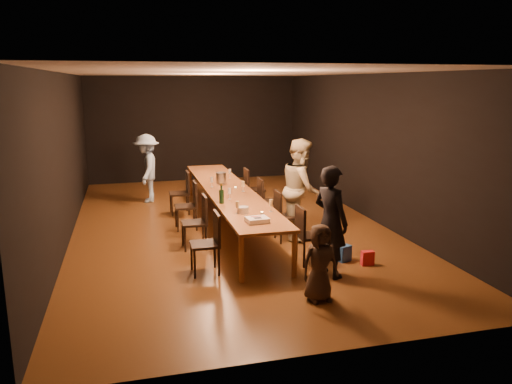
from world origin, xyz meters
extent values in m
plane|color=#4A2A12|center=(0.00, 0.00, 0.00)|extent=(10.00, 10.00, 0.00)
cube|color=black|center=(0.00, 5.00, 1.50)|extent=(6.00, 0.04, 3.00)
cube|color=black|center=(0.00, -5.00, 1.50)|extent=(6.00, 0.04, 3.00)
cube|color=black|center=(-3.00, 0.00, 1.50)|extent=(0.04, 10.00, 3.00)
cube|color=black|center=(3.00, 0.00, 1.50)|extent=(0.04, 10.00, 3.00)
cube|color=silver|center=(0.00, 0.00, 3.00)|extent=(6.00, 10.00, 0.04)
cube|color=brown|center=(0.00, 0.00, 0.72)|extent=(0.90, 6.00, 0.05)
cylinder|color=brown|center=(-0.40, -2.90, 0.35)|extent=(0.08, 0.08, 0.70)
cylinder|color=brown|center=(0.40, -2.90, 0.35)|extent=(0.08, 0.08, 0.70)
cylinder|color=brown|center=(-0.40, 2.90, 0.35)|extent=(0.08, 0.08, 0.70)
cylinder|color=brown|center=(0.40, 2.90, 0.35)|extent=(0.08, 0.08, 0.70)
imported|color=black|center=(0.93, -2.96, 0.83)|extent=(0.62, 0.72, 1.67)
imported|color=beige|center=(1.15, -1.06, 0.92)|extent=(0.93, 1.06, 1.84)
imported|color=#8DB0DA|center=(-1.46, 2.53, 0.81)|extent=(0.73, 1.12, 1.63)
imported|color=#3E2E22|center=(0.46, -3.74, 0.52)|extent=(0.54, 0.38, 1.04)
cube|color=red|center=(1.68, -2.72, 0.12)|extent=(0.20, 0.12, 0.23)
cube|color=#2652A4|center=(1.40, -2.46, 0.13)|extent=(0.25, 0.21, 0.26)
cube|color=white|center=(-0.05, -2.45, 0.79)|extent=(0.35, 0.29, 0.08)
cube|color=black|center=(-0.05, -2.48, 0.83)|extent=(0.12, 0.10, 0.00)
cube|color=red|center=(-0.05, -2.38, 0.83)|extent=(0.17, 0.04, 0.00)
cylinder|color=silver|center=(-0.14, -1.86, 0.80)|extent=(0.22, 0.22, 0.10)
cylinder|color=#ABABB0|center=(-0.03, 0.61, 0.87)|extent=(0.26, 0.26, 0.23)
cylinder|color=#B2B7B2|center=(0.15, -1.99, 0.77)|extent=(0.05, 0.05, 0.03)
cylinder|color=#B2B7B2|center=(0.15, 0.02, 0.77)|extent=(0.05, 0.05, 0.03)
cylinder|color=#B2B7B2|center=(0.15, 1.72, 0.77)|extent=(0.05, 0.05, 0.03)
camera|label=1|loc=(-1.90, -9.48, 2.83)|focal=35.00mm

